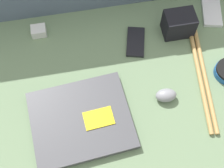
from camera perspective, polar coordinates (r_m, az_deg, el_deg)
ground_plane at (r=1.16m, az=-0.00°, el=-3.65°), size 8.00×8.00×0.00m
couch_seat at (r=1.09m, az=-0.00°, el=-2.17°), size 1.06×0.66×0.15m
laptop at (r=0.97m, az=-5.65°, el=-6.58°), size 0.32×0.28×0.03m
computer_mouse at (r=1.00m, az=9.84°, el=-2.05°), size 0.07×0.05×0.04m
phone_silver at (r=1.24m, az=17.77°, el=12.28°), size 0.09×0.13×0.01m
phone_black at (r=1.11m, az=4.33°, el=7.69°), size 0.09×0.13×0.01m
camera_pouch at (r=1.13m, az=12.10°, el=10.70°), size 0.10×0.08×0.09m
charger_brick at (r=1.15m, az=-13.24°, el=9.41°), size 0.05×0.04×0.03m
drumstick_pair at (r=1.08m, az=16.19°, el=1.29°), size 0.08×0.40×0.01m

